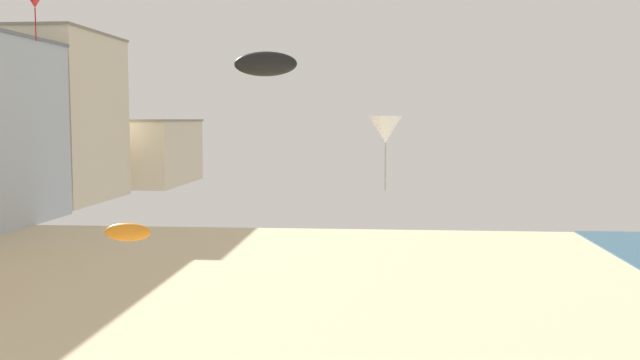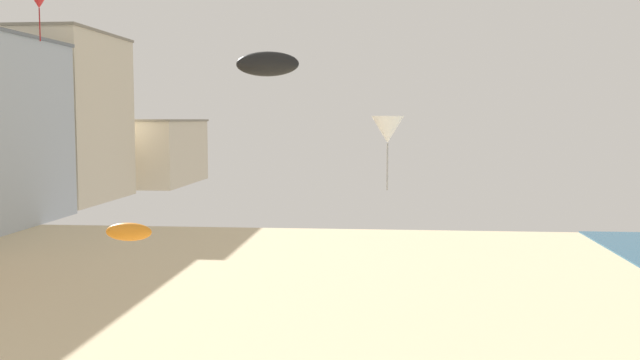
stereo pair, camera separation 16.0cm
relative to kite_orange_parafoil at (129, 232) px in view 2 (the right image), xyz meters
name	(u,v)px [view 2 (the right image)]	position (x,y,z in m)	size (l,w,h in m)	color
boardwalk_hotel_distant	(62,117)	(-28.90, 56.30, 3.62)	(11.19, 16.89, 19.02)	beige
boardwalk_hotel_furthest	(132,151)	(-28.90, 78.10, -1.24)	(17.78, 20.01, 9.31)	beige
kite_orange_parafoil	(129,232)	(0.00, 0.00, 0.00)	(1.44, 0.40, 0.56)	orange
kite_black_parafoil_2	(267,64)	(3.19, 6.53, 5.53)	(2.45, 0.68, 0.95)	black
kite_white_delta	(388,130)	(7.82, 8.07, 2.99)	(1.32, 1.32, 3.01)	white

